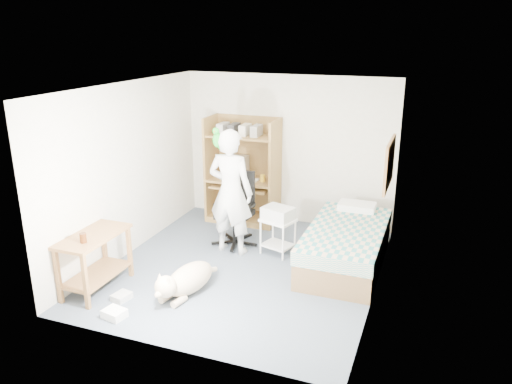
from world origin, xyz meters
TOP-DOWN VIEW (x-y plane):
  - floor at (0.00, 0.00)m, footprint 4.00×4.00m
  - wall_back at (0.00, 2.00)m, footprint 3.60×0.02m
  - wall_right at (1.80, 0.00)m, footprint 0.02×4.00m
  - wall_left at (-1.80, 0.00)m, footprint 0.02×4.00m
  - ceiling at (0.00, 0.00)m, footprint 3.60×4.00m
  - computer_hutch at (-0.70, 1.74)m, footprint 1.20×0.63m
  - bed at (1.30, 0.62)m, footprint 1.02×2.02m
  - side_desk at (-1.55, -1.20)m, footprint 0.50×1.00m
  - corkboard at (1.77, 0.90)m, footprint 0.04×0.94m
  - office_chair at (-0.44, 0.77)m, footprint 0.63×0.63m
  - person at (-0.39, 0.46)m, footprint 0.70×0.48m
  - parrot at (-0.59, 0.48)m, footprint 0.14×0.24m
  - dog at (-0.42, -0.91)m, footprint 0.53×1.16m
  - printer_cart at (0.29, 0.62)m, footprint 0.55×0.49m
  - printer at (0.29, 0.62)m, footprint 0.50×0.43m
  - crt_monitor at (-0.86, 1.75)m, footprint 0.37×0.40m
  - keyboard at (-0.74, 1.58)m, footprint 0.46×0.20m
  - pencil_cup at (-0.32, 1.65)m, footprint 0.08×0.08m
  - drink_glass at (-1.50, -1.43)m, footprint 0.08×0.08m
  - floor_box_a at (-0.94, -1.70)m, footprint 0.28×0.24m
  - floor_box_b at (-1.10, -1.33)m, footprint 0.22×0.25m

SIDE VIEW (x-z plane):
  - floor at x=0.00m, z-range 0.00..0.00m
  - floor_box_b at x=-1.10m, z-range 0.00..0.08m
  - floor_box_a at x=-0.94m, z-range 0.00..0.10m
  - dog at x=-0.42m, z-range -0.03..0.41m
  - bed at x=1.30m, z-range -0.04..0.62m
  - printer_cart at x=0.29m, z-range 0.09..0.64m
  - office_chair at x=-0.44m, z-range -0.16..0.96m
  - side_desk at x=-1.55m, z-range 0.12..0.87m
  - printer at x=0.29m, z-range 0.55..0.73m
  - keyboard at x=-0.74m, z-range 0.66..0.69m
  - drink_glass at x=-1.50m, z-range 0.75..0.87m
  - pencil_cup at x=-0.32m, z-range 0.76..0.88m
  - computer_hutch at x=-0.70m, z-range -0.08..1.72m
  - person at x=-0.39m, z-range 0.00..1.87m
  - crt_monitor at x=-0.86m, z-range 0.77..1.12m
  - wall_back at x=0.00m, z-range 0.00..2.50m
  - wall_right at x=1.80m, z-range 0.00..2.50m
  - wall_left at x=-1.80m, z-range 0.00..2.50m
  - corkboard at x=1.77m, z-range 1.12..1.78m
  - parrot at x=-0.59m, z-range 1.52..1.90m
  - ceiling at x=0.00m, z-range 2.49..2.51m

